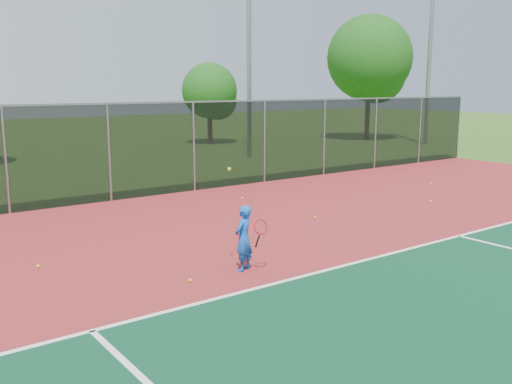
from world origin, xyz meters
TOP-DOWN VIEW (x-y plane):
  - court_apron at (0.00, 2.00)m, footprint 30.00×20.00m
  - fence_back at (0.00, 12.00)m, footprint 30.00×0.06m
  - tennis_player at (-3.58, 3.98)m, footprint 0.59×0.65m
  - practice_ball_0 at (4.82, 5.93)m, footprint 0.07×0.07m
  - practice_ball_1 at (-4.77, 3.99)m, footprint 0.07×0.07m
  - practice_ball_2 at (0.46, 6.38)m, footprint 0.07×0.07m
  - practice_ball_3 at (-6.78, 6.49)m, footprint 0.07×0.07m
  - practice_ball_4 at (7.49, 7.89)m, footprint 0.07×0.07m
  - practice_ball_5 at (0.42, 9.74)m, footprint 0.07×0.07m
  - floodlight_n at (6.86, 18.33)m, footprint 0.90×0.40m
  - floodlight_ne at (19.27, 17.17)m, footprint 0.90×0.40m
  - tree_back_mid at (8.93, 25.13)m, footprint 3.35×3.35m
  - tree_back_right at (18.58, 21.14)m, footprint 5.47×5.47m

SIDE VIEW (x-z plane):
  - court_apron at x=0.00m, z-range 0.00..0.02m
  - practice_ball_0 at x=4.82m, z-range 0.02..0.09m
  - practice_ball_1 at x=-4.77m, z-range 0.02..0.09m
  - practice_ball_2 at x=0.46m, z-range 0.02..0.09m
  - practice_ball_3 at x=-6.78m, z-range 0.02..0.09m
  - practice_ball_4 at x=7.49m, z-range 0.02..0.09m
  - practice_ball_5 at x=0.42m, z-range 0.02..0.09m
  - tennis_player at x=-3.58m, z-range -0.35..1.68m
  - fence_back at x=0.00m, z-range 0.05..3.08m
  - tree_back_mid at x=8.93m, z-range 0.62..5.55m
  - tree_back_right at x=18.58m, z-range 1.03..9.06m
  - floodlight_n at x=6.86m, z-range 0.79..14.24m
  - floodlight_ne at x=19.27m, z-range 0.79..14.24m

